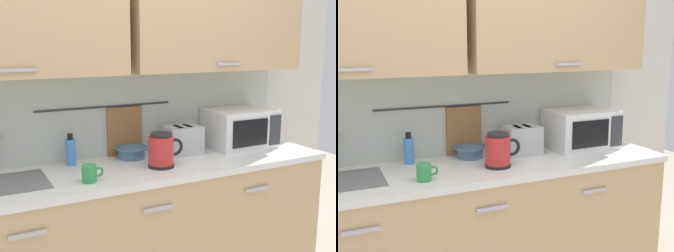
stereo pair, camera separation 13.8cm
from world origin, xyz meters
TOP-DOWN VIEW (x-y plane):
  - counter_unit at (-0.01, 0.30)m, footprint 2.53×0.64m
  - back_wall_assembly at (0.00, 0.53)m, footprint 3.70×0.41m
  - microwave at (0.85, 0.41)m, footprint 0.46×0.35m
  - electric_kettle at (0.14, 0.22)m, footprint 0.23×0.16m
  - dish_soap_bottle at (-0.34, 0.50)m, footprint 0.06×0.06m
  - mug_near_sink at (-0.33, 0.14)m, footprint 0.12×0.08m
  - mixing_bowl at (0.05, 0.48)m, footprint 0.21×0.21m
  - toaster at (0.39, 0.42)m, footprint 0.26×0.17m

SIDE VIEW (x-z plane):
  - counter_unit at x=-0.01m, z-range 0.01..0.91m
  - mixing_bowl at x=0.05m, z-range 0.91..0.98m
  - mug_near_sink at x=-0.33m, z-range 0.90..1.00m
  - dish_soap_bottle at x=-0.34m, z-range 0.89..1.08m
  - toaster at x=0.39m, z-range 0.90..1.09m
  - electric_kettle at x=0.14m, z-range 0.90..1.11m
  - microwave at x=0.85m, z-range 0.90..1.17m
  - back_wall_assembly at x=0.00m, z-range 0.27..2.77m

